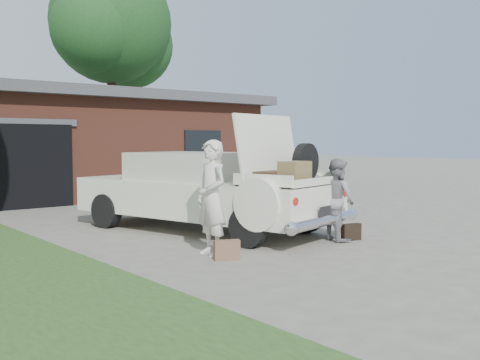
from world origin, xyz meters
TOP-DOWN VIEW (x-y plane):
  - ground at (0.00, 0.00)m, footprint 90.00×90.00m
  - house at (0.98, 11.47)m, footprint 12.80×7.80m
  - tree_right at (6.29, 17.72)m, footprint 6.49×5.65m
  - sedan at (0.38, 2.17)m, footprint 3.31×5.74m
  - woman_left at (-0.95, 0.13)m, footprint 0.47×0.67m
  - woman_right at (1.57, -0.20)m, footprint 0.71×0.82m
  - suitcase_left at (-0.97, -0.28)m, footprint 0.40×0.27m
  - suitcase_right at (1.75, -0.37)m, footprint 0.40×0.19m

SIDE VIEW (x-z plane):
  - ground at x=0.00m, z-range 0.00..0.00m
  - suitcase_right at x=1.75m, z-range 0.00..0.30m
  - suitcase_left at x=-0.97m, z-range 0.00..0.30m
  - woman_right at x=1.57m, z-range 0.00..1.46m
  - sedan at x=0.38m, z-range -0.32..1.91m
  - woman_left at x=-0.95m, z-range 0.00..1.78m
  - house at x=0.98m, z-range 0.02..3.32m
  - tree_right at x=6.29m, z-range 1.91..12.02m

